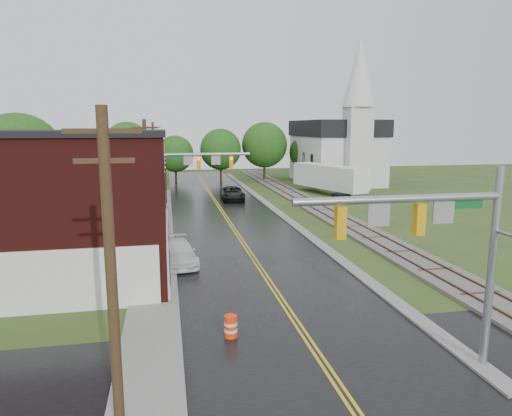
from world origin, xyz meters
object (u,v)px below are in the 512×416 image
object	(u,v)px
utility_pole_b	(147,180)
construction_barrel	(231,327)
semi_trailer	(329,177)
utility_pole_c	(154,159)
suv_dark	(232,193)
utility_pole_a	(112,281)
church	(339,144)
brick_building	(35,207)
tree_left_e	(137,157)
pickup_white	(179,253)
tree_left_b	(21,159)
traffic_signal_near	(439,234)
traffic_signal_far	(190,169)
tree_left_c	(86,164)

from	to	relation	value
utility_pole_b	construction_barrel	xyz separation A→B (m)	(3.79, -16.06, -4.25)
semi_trailer	construction_barrel	size ratio (longest dim) A/B	12.55
utility_pole_c	suv_dark	size ratio (longest dim) A/B	1.61
utility_pole_a	semi_trailer	size ratio (longest dim) A/B	0.77
construction_barrel	church	bearing A→B (deg)	64.29
brick_building	semi_trailer	world-z (taller)	brick_building
utility_pole_b	tree_left_e	bearing A→B (deg)	94.90
utility_pole_a	tree_left_e	size ratio (longest dim) A/B	1.10
church	suv_dark	bearing A→B (deg)	-144.20
utility_pole_c	pickup_white	size ratio (longest dim) A/B	1.85
tree_left_b	semi_trailer	world-z (taller)	tree_left_b
tree_left_b	pickup_white	world-z (taller)	tree_left_b
traffic_signal_near	pickup_white	bearing A→B (deg)	119.44
utility_pole_a	tree_left_b	world-z (taller)	tree_left_b
brick_building	suv_dark	distance (m)	29.82
traffic_signal_near	utility_pole_b	size ratio (longest dim) A/B	0.82
tree_left_b	suv_dark	bearing A→B (deg)	24.10
utility_pole_a	utility_pole_c	bearing A→B (deg)	90.00
construction_barrel	utility_pole_b	bearing A→B (deg)	103.27
utility_pole_a	utility_pole_b	bearing A→B (deg)	90.00
traffic_signal_near	construction_barrel	bearing A→B (deg)	148.70
tree_left_e	construction_barrel	world-z (taller)	tree_left_e
traffic_signal_far	tree_left_b	distance (m)	15.21
tree_left_e	utility_pole_c	bearing A→B (deg)	-42.84
utility_pole_a	construction_barrel	bearing A→B (deg)	57.51
utility_pole_b	utility_pole_c	distance (m)	22.00
brick_building	suv_dark	size ratio (longest dim) A/B	2.55
utility_pole_b	tree_left_b	size ratio (longest dim) A/B	0.93
utility_pole_c	brick_building	bearing A→B (deg)	-101.09
brick_building	suv_dark	xyz separation A→B (m)	(14.55, 25.80, -3.37)
pickup_white	utility_pole_b	bearing A→B (deg)	104.22
brick_building	utility_pole_c	size ratio (longest dim) A/B	1.59
pickup_white	brick_building	bearing A→B (deg)	-174.14
tree_left_e	suv_dark	bearing A→B (deg)	-25.01
traffic_signal_near	construction_barrel	world-z (taller)	traffic_signal_near
utility_pole_b	utility_pole_c	xyz separation A→B (m)	(0.00, 22.00, 0.00)
church	utility_pole_b	size ratio (longest dim) A/B	2.22
utility_pole_b	construction_barrel	distance (m)	17.04
traffic_signal_far	suv_dark	distance (m)	15.46
suv_dark	pickup_white	distance (m)	25.11
brick_building	pickup_white	bearing A→B (deg)	12.16
utility_pole_b	semi_trailer	distance (m)	30.01
brick_building	traffic_signal_far	world-z (taller)	brick_building
utility_pole_a	utility_pole_c	size ratio (longest dim) A/B	1.00
traffic_signal_far	construction_barrel	bearing A→B (deg)	-88.77
brick_building	traffic_signal_near	world-z (taller)	brick_building
tree_left_b	pickup_white	size ratio (longest dim) A/B	1.99
utility_pole_a	tree_left_c	bearing A→B (deg)	100.02
traffic_signal_far	construction_barrel	world-z (taller)	traffic_signal_far
traffic_signal_near	utility_pole_a	size ratio (longest dim) A/B	0.82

